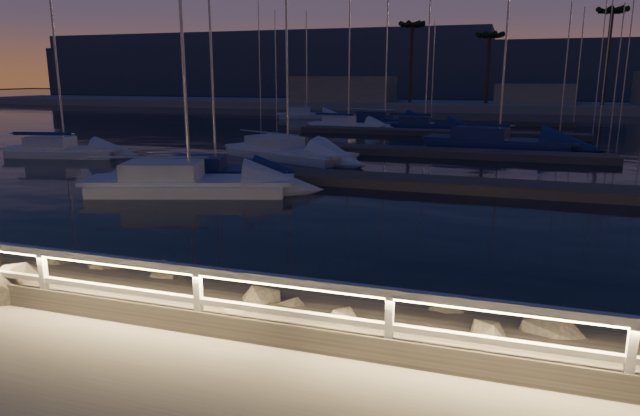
# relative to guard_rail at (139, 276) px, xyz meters

# --- Properties ---
(ground) EXTENTS (400.00, 400.00, 0.00)m
(ground) POSITION_rel_guard_rail_xyz_m (0.07, 0.00, -0.77)
(ground) COLOR #A09A90
(ground) RESTS_ON ground
(harbor_water) EXTENTS (400.00, 440.00, 0.60)m
(harbor_water) POSITION_rel_guard_rail_xyz_m (0.07, 31.22, -1.74)
(harbor_water) COLOR black
(harbor_water) RESTS_ON ground
(guard_rail) EXTENTS (44.11, 0.12, 1.06)m
(guard_rail) POSITION_rel_guard_rail_xyz_m (0.00, 0.00, 0.00)
(guard_rail) COLOR white
(guard_rail) RESTS_ON ground
(riprap) EXTENTS (27.96, 2.66, 1.33)m
(riprap) POSITION_rel_guard_rail_xyz_m (-1.74, 1.00, -0.88)
(riprap) COLOR #6B645C
(riprap) RESTS_ON ground
(floating_docks) EXTENTS (22.00, 36.00, 0.40)m
(floating_docks) POSITION_rel_guard_rail_xyz_m (0.07, 32.50, -1.17)
(floating_docks) COLOR #5D534D
(floating_docks) RESTS_ON ground
(far_shore) EXTENTS (160.00, 14.00, 5.20)m
(far_shore) POSITION_rel_guard_rail_xyz_m (-0.06, 74.05, -0.48)
(far_shore) COLOR #A09A90
(far_shore) RESTS_ON ground
(palm_left) EXTENTS (3.00, 3.00, 11.20)m
(palm_left) POSITION_rel_guard_rail_xyz_m (-7.93, 72.00, 9.36)
(palm_left) COLOR #4F3C25
(palm_left) RESTS_ON ground
(palm_center) EXTENTS (3.00, 3.00, 9.70)m
(palm_center) POSITION_rel_guard_rail_xyz_m (2.07, 73.00, 8.01)
(palm_center) COLOR #4F3C25
(palm_center) RESTS_ON ground
(palm_right) EXTENTS (3.00, 3.00, 12.20)m
(palm_right) POSITION_rel_guard_rail_xyz_m (16.07, 72.00, 10.26)
(palm_right) COLOR #4F3C25
(palm_right) RESTS_ON ground
(distant_hills) EXTENTS (230.00, 37.50, 18.00)m
(distant_hills) POSITION_rel_guard_rail_xyz_m (-22.06, 133.69, 3.96)
(distant_hills) COLOR #394558
(distant_hills) RESTS_ON ground
(sailboat_a) EXTENTS (6.96, 3.35, 11.49)m
(sailboat_a) POSITION_rel_guard_rail_xyz_m (-18.78, 18.88, -0.95)
(sailboat_a) COLOR silver
(sailboat_a) RESTS_ON ground
(sailboat_b) EXTENTS (8.34, 4.67, 13.72)m
(sailboat_b) POSITION_rel_guard_rail_xyz_m (-6.55, 11.93, -0.92)
(sailboat_b) COLOR silver
(sailboat_b) RESTS_ON ground
(sailboat_f) EXTENTS (6.74, 3.41, 11.07)m
(sailboat_f) POSITION_rel_guard_rail_xyz_m (-6.97, 14.93, -0.98)
(sailboat_f) COLOR navy
(sailboat_f) RESTS_ON ground
(sailboat_g) EXTENTS (8.51, 5.40, 14.08)m
(sailboat_g) POSITION_rel_guard_rail_xyz_m (-6.41, 22.25, -0.94)
(sailboat_g) COLOR silver
(sailboat_g) RESTS_ON ground
(sailboat_j) EXTENTS (7.05, 2.23, 11.93)m
(sailboat_j) POSITION_rel_guard_rail_xyz_m (-1.77, 42.72, -0.96)
(sailboat_j) COLOR navy
(sailboat_j) RESTS_ON ground
(sailboat_k) EXTENTS (8.86, 4.17, 14.51)m
(sailboat_k) POSITION_rel_guard_rail_xyz_m (-6.26, 47.04, -0.93)
(sailboat_k) COLOR navy
(sailboat_k) RESTS_ON ground
(sailboat_l) EXTENTS (9.75, 4.23, 15.97)m
(sailboat_l) POSITION_rel_guard_rail_xyz_m (4.56, 31.12, -0.92)
(sailboat_l) COLOR navy
(sailboat_l) RESTS_ON ground
(sailboat_m) EXTENTS (6.81, 4.37, 11.38)m
(sailboat_m) POSITION_rel_guard_rail_xyz_m (-16.12, 52.39, -0.95)
(sailboat_m) COLOR silver
(sailboat_m) RESTS_ON ground
(sailboat_n) EXTENTS (7.33, 3.32, 12.07)m
(sailboat_n) POSITION_rel_guard_rail_xyz_m (-8.08, 40.69, -0.96)
(sailboat_n) COLOR silver
(sailboat_n) RESTS_ON ground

